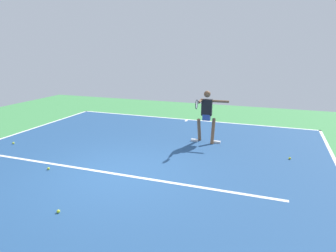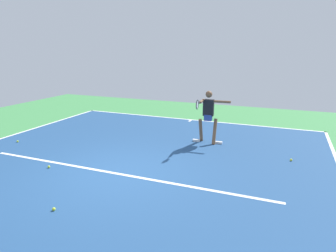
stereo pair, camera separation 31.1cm
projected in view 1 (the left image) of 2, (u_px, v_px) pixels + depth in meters
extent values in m
plane|color=#428E4C|center=(118.00, 174.00, 7.45)|extent=(20.66, 20.66, 0.00)
cube|color=navy|center=(118.00, 174.00, 7.44)|extent=(10.70, 12.61, 0.00)
cube|color=white|center=(188.00, 120.00, 13.13)|extent=(10.70, 0.10, 0.01)
cube|color=white|center=(117.00, 174.00, 7.42)|extent=(8.03, 0.10, 0.01)
cube|color=white|center=(186.00, 121.00, 12.95)|extent=(0.10, 0.30, 0.01)
cylinder|color=brown|center=(213.00, 131.00, 9.81)|extent=(0.13, 0.40, 0.84)
cube|color=white|center=(217.00, 142.00, 9.86)|extent=(0.25, 0.11, 0.07)
cylinder|color=brown|center=(199.00, 130.00, 9.94)|extent=(0.13, 0.40, 0.84)
cube|color=white|center=(195.00, 140.00, 10.07)|extent=(0.25, 0.11, 0.07)
cube|color=#2D4799|center=(206.00, 117.00, 9.76)|extent=(0.26, 0.21, 0.20)
cube|color=black|center=(207.00, 107.00, 9.67)|extent=(0.35, 0.20, 0.53)
sphere|color=brown|center=(207.00, 94.00, 9.56)|extent=(0.22, 0.22, 0.22)
cylinder|color=brown|center=(221.00, 101.00, 9.50)|extent=(0.54, 0.11, 0.08)
cylinder|color=brown|center=(200.00, 101.00, 9.41)|extent=(0.11, 0.54, 0.08)
cylinder|color=black|center=(198.00, 103.00, 9.06)|extent=(0.04, 0.22, 0.03)
torus|color=black|center=(197.00, 104.00, 8.83)|extent=(0.04, 0.29, 0.29)
cylinder|color=silver|center=(197.00, 104.00, 8.83)|extent=(0.02, 0.25, 0.25)
sphere|color=#CCE033|center=(58.00, 211.00, 5.66)|extent=(0.07, 0.07, 0.07)
sphere|color=#CCE033|center=(49.00, 169.00, 7.68)|extent=(0.07, 0.07, 0.07)
sphere|color=#CCE033|center=(13.00, 143.00, 9.75)|extent=(0.07, 0.07, 0.07)
sphere|color=yellow|center=(290.00, 158.00, 8.41)|extent=(0.07, 0.07, 0.07)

